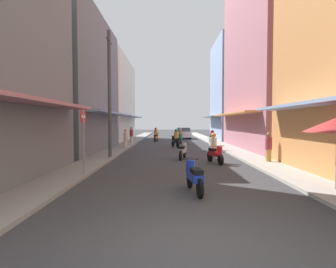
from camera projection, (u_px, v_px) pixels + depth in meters
ground_plane at (172, 145)px, 24.94m from camera, size 107.54×107.54×0.00m
sidewalk_left at (125, 145)px, 24.93m from camera, size 1.60×56.88×0.12m
sidewalk_right at (219, 145)px, 24.94m from camera, size 1.60×56.88×0.12m
building_left_mid at (62, 84)px, 19.55m from camera, size 7.05×11.08×9.82m
building_left_far at (103, 100)px, 31.80m from camera, size 7.05×12.69×9.57m
building_right_mid at (278, 36)px, 21.00m from camera, size 7.05×11.72×17.84m
building_right_far at (240, 91)px, 31.93m from camera, size 7.05×8.04×11.78m
motorbike_orange at (156, 135)px, 29.29m from camera, size 0.59×1.80×1.58m
motorbike_black at (175, 139)px, 22.84m from camera, size 0.73×1.75×1.58m
motorbike_blue at (193, 176)px, 8.15m from camera, size 0.57×1.80×0.96m
motorbike_silver at (182, 150)px, 15.52m from camera, size 0.66×1.78×0.96m
motorbike_red at (214, 150)px, 13.91m from camera, size 0.69×1.76×1.58m
motorbike_white at (211, 142)px, 19.82m from camera, size 0.55×1.81×1.58m
motorbike_green at (180, 137)px, 26.74m from camera, size 0.55×1.81×1.58m
parked_car at (183, 133)px, 35.11m from camera, size 1.89×4.15×1.45m
pedestrian_foreground at (268, 148)px, 13.80m from camera, size 0.34×0.34×1.61m
pedestrian_far at (131, 136)px, 25.83m from camera, size 0.34×0.34×1.70m
pedestrian_crossing at (125, 139)px, 21.75m from camera, size 0.34×0.34×1.58m
utility_pole at (109, 94)px, 15.44m from camera, size 0.20×1.20×7.40m
street_sign_no_entry at (83, 133)px, 10.35m from camera, size 0.07×0.60×2.65m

